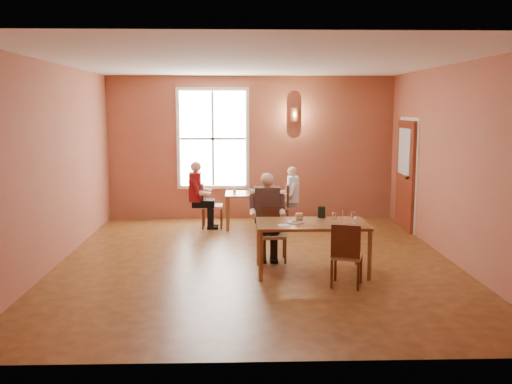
{
  "coord_description": "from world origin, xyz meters",
  "views": [
    {
      "loc": [
        -0.27,
        -8.5,
        2.34
      ],
      "look_at": [
        0.0,
        0.2,
        1.05
      ],
      "focal_mm": 40.0,
      "sensor_mm": 36.0,
      "label": 1
    }
  ],
  "objects_px": {
    "chair_diner_main": "(274,234)",
    "diner_white": "(280,198)",
    "chair_empty": "(347,254)",
    "diner_maroon": "(211,196)",
    "second_table": "(245,210)",
    "main_table": "(312,248)",
    "chair_diner_maroon": "(212,205)",
    "chair_diner_white": "(278,206)",
    "diner_main": "(274,220)"
  },
  "relations": [
    {
      "from": "diner_maroon",
      "to": "chair_diner_maroon",
      "type": "bearing_deg",
      "value": 90.0
    },
    {
      "from": "second_table",
      "to": "chair_diner_white",
      "type": "height_order",
      "value": "chair_diner_white"
    },
    {
      "from": "main_table",
      "to": "chair_empty",
      "type": "bearing_deg",
      "value": -58.16
    },
    {
      "from": "diner_main",
      "to": "chair_diner_maroon",
      "type": "height_order",
      "value": "diner_main"
    },
    {
      "from": "diner_main",
      "to": "second_table",
      "type": "height_order",
      "value": "diner_main"
    },
    {
      "from": "chair_empty",
      "to": "diner_maroon",
      "type": "relative_size",
      "value": 0.67
    },
    {
      "from": "diner_main",
      "to": "diner_maroon",
      "type": "relative_size",
      "value": 1.01
    },
    {
      "from": "second_table",
      "to": "diner_maroon",
      "type": "height_order",
      "value": "diner_maroon"
    },
    {
      "from": "diner_main",
      "to": "second_table",
      "type": "distance_m",
      "value": 2.6
    },
    {
      "from": "chair_diner_maroon",
      "to": "chair_empty",
      "type": "bearing_deg",
      "value": 27.11
    },
    {
      "from": "second_table",
      "to": "diner_main",
      "type": "bearing_deg",
      "value": -80.99
    },
    {
      "from": "chair_diner_main",
      "to": "diner_maroon",
      "type": "height_order",
      "value": "diner_maroon"
    },
    {
      "from": "diner_main",
      "to": "chair_empty",
      "type": "xyz_separation_m",
      "value": [
        0.89,
        -1.24,
        -0.22
      ]
    },
    {
      "from": "diner_white",
      "to": "chair_diner_maroon",
      "type": "bearing_deg",
      "value": 90.0
    },
    {
      "from": "chair_diner_main",
      "to": "diner_main",
      "type": "distance_m",
      "value": 0.23
    },
    {
      "from": "chair_diner_white",
      "to": "diner_maroon",
      "type": "relative_size",
      "value": 0.67
    },
    {
      "from": "main_table",
      "to": "chair_diner_white",
      "type": "distance_m",
      "value": 3.18
    },
    {
      "from": "chair_diner_white",
      "to": "diner_maroon",
      "type": "distance_m",
      "value": 1.35
    },
    {
      "from": "main_table",
      "to": "chair_diner_maroon",
      "type": "height_order",
      "value": "chair_diner_maroon"
    },
    {
      "from": "diner_main",
      "to": "second_table",
      "type": "xyz_separation_m",
      "value": [
        -0.4,
        2.55,
        -0.3
      ]
    },
    {
      "from": "chair_diner_main",
      "to": "diner_white",
      "type": "bearing_deg",
      "value": -96.25
    },
    {
      "from": "chair_diner_main",
      "to": "diner_maroon",
      "type": "relative_size",
      "value": 0.65
    },
    {
      "from": "diner_main",
      "to": "diner_maroon",
      "type": "bearing_deg",
      "value": -66.96
    },
    {
      "from": "main_table",
      "to": "chair_diner_maroon",
      "type": "xyz_separation_m",
      "value": [
        -1.55,
        3.17,
        0.08
      ]
    },
    {
      "from": "second_table",
      "to": "diner_maroon",
      "type": "bearing_deg",
      "value": 180.0
    },
    {
      "from": "diner_white",
      "to": "chair_diner_main",
      "type": "bearing_deg",
      "value": 173.75
    },
    {
      "from": "diner_maroon",
      "to": "second_table",
      "type": "bearing_deg",
      "value": 90.0
    },
    {
      "from": "diner_main",
      "to": "chair_empty",
      "type": "height_order",
      "value": "diner_main"
    },
    {
      "from": "main_table",
      "to": "chair_diner_white",
      "type": "height_order",
      "value": "chair_diner_white"
    },
    {
      "from": "chair_diner_white",
      "to": "diner_maroon",
      "type": "bearing_deg",
      "value": 90.0
    },
    {
      "from": "diner_main",
      "to": "chair_empty",
      "type": "bearing_deg",
      "value": 125.5
    },
    {
      "from": "second_table",
      "to": "diner_maroon",
      "type": "distance_m",
      "value": 0.74
    },
    {
      "from": "chair_diner_main",
      "to": "chair_diner_maroon",
      "type": "height_order",
      "value": "chair_diner_maroon"
    },
    {
      "from": "diner_white",
      "to": "chair_diner_maroon",
      "type": "xyz_separation_m",
      "value": [
        -1.33,
        0.0,
        -0.13
      ]
    },
    {
      "from": "diner_main",
      "to": "diner_white",
      "type": "height_order",
      "value": "diner_main"
    },
    {
      "from": "diner_white",
      "to": "diner_maroon",
      "type": "bearing_deg",
      "value": 90.0
    },
    {
      "from": "diner_main",
      "to": "chair_diner_white",
      "type": "distance_m",
      "value": 2.57
    },
    {
      "from": "chair_diner_maroon",
      "to": "diner_maroon",
      "type": "bearing_deg",
      "value": -90.0
    },
    {
      "from": "main_table",
      "to": "chair_empty",
      "type": "height_order",
      "value": "chair_empty"
    },
    {
      "from": "main_table",
      "to": "chair_diner_main",
      "type": "distance_m",
      "value": 0.82
    },
    {
      "from": "chair_diner_main",
      "to": "chair_diner_maroon",
      "type": "xyz_separation_m",
      "value": [
        -1.05,
        2.52,
        0.03
      ]
    },
    {
      "from": "chair_diner_main",
      "to": "chair_diner_white",
      "type": "height_order",
      "value": "chair_diner_white"
    },
    {
      "from": "diner_main",
      "to": "diner_maroon",
      "type": "distance_m",
      "value": 2.77
    },
    {
      "from": "chair_diner_maroon",
      "to": "diner_white",
      "type": "bearing_deg",
      "value": 90.0
    },
    {
      "from": "main_table",
      "to": "chair_diner_main",
      "type": "height_order",
      "value": "chair_diner_main"
    },
    {
      "from": "diner_main",
      "to": "chair_empty",
      "type": "relative_size",
      "value": 1.51
    },
    {
      "from": "diner_main",
      "to": "diner_white",
      "type": "xyz_separation_m",
      "value": [
        0.28,
        2.55,
        -0.07
      ]
    },
    {
      "from": "chair_diner_main",
      "to": "diner_white",
      "type": "xyz_separation_m",
      "value": [
        0.28,
        2.52,
        0.16
      ]
    },
    {
      "from": "main_table",
      "to": "diner_maroon",
      "type": "distance_m",
      "value": 3.55
    },
    {
      "from": "chair_diner_main",
      "to": "chair_diner_white",
      "type": "distance_m",
      "value": 2.53
    }
  ]
}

